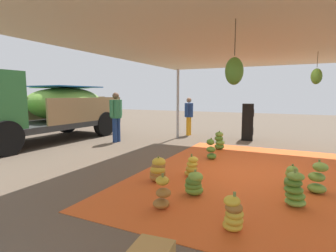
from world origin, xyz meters
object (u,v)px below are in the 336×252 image
object	(u,v)px
banana_bunch_6	(318,179)
cargo_truck_far	(35,103)
banana_bunch_9	(211,150)
worker_0	(116,113)
banana_bunch_3	(158,170)
banana_bunch_2	(295,190)
banana_bunch_4	(219,141)
banana_bunch_5	(292,178)
worker_1	(189,113)
banana_bunch_1	(194,184)
banana_bunch_0	(192,167)
cargo_truck_main	(39,107)
banana_bunch_7	(162,194)
speaker_stack	(248,122)
banana_bunch_8	(233,215)

from	to	relation	value
banana_bunch_6	cargo_truck_far	world-z (taller)	cargo_truck_far
banana_bunch_9	worker_0	xyz separation A→B (m)	(1.07, 3.87, 0.79)
cargo_truck_far	banana_bunch_3	bearing A→B (deg)	-116.04
banana_bunch_2	banana_bunch_4	size ratio (longest dim) A/B	0.99
banana_bunch_5	worker_1	size ratio (longest dim) A/B	0.29
banana_bunch_1	banana_bunch_5	distance (m)	1.83
banana_bunch_0	cargo_truck_main	distance (m)	6.63
banana_bunch_6	cargo_truck_main	bearing A→B (deg)	81.08
banana_bunch_7	banana_bunch_6	bearing A→B (deg)	-50.90
speaker_stack	worker_1	bearing A→B (deg)	87.03
banana_bunch_1	cargo_truck_far	world-z (taller)	cargo_truck_far
worker_0	banana_bunch_9	bearing A→B (deg)	-105.44
banana_bunch_0	banana_bunch_8	distance (m)	2.28
banana_bunch_0	speaker_stack	xyz separation A→B (m)	(5.19, -0.28, 0.48)
banana_bunch_6	banana_bunch_9	bearing A→B (deg)	57.11
cargo_truck_main	worker_1	size ratio (longest dim) A/B	3.86
banana_bunch_1	banana_bunch_2	bearing A→B (deg)	-80.87
worker_1	speaker_stack	distance (m)	2.45
banana_bunch_7	speaker_stack	size ratio (longest dim) A/B	0.39
banana_bunch_5	cargo_truck_main	xyz separation A→B (m)	(1.34, 8.29, 1.04)
cargo_truck_far	speaker_stack	size ratio (longest dim) A/B	5.17
cargo_truck_far	banana_bunch_5	bearing A→B (deg)	-108.46
banana_bunch_3	speaker_stack	bearing A→B (deg)	-7.52
banana_bunch_4	banana_bunch_3	bearing A→B (deg)	175.53
banana_bunch_0	banana_bunch_8	xyz separation A→B (m)	(-1.89, -1.27, 0.02)
worker_1	speaker_stack	xyz separation A→B (m)	(-0.13, -2.44, -0.24)
banana_bunch_2	cargo_truck_main	size ratio (longest dim) A/B	0.09
banana_bunch_4	worker_1	size ratio (longest dim) A/B	0.37
banana_bunch_9	banana_bunch_0	bearing A→B (deg)	-177.67
cargo_truck_far	worker_1	world-z (taller)	cargo_truck_far
banana_bunch_5	speaker_stack	distance (m)	5.37
banana_bunch_5	cargo_truck_main	bearing A→B (deg)	80.80
worker_0	cargo_truck_far	bearing A→B (deg)	77.01
banana_bunch_5	cargo_truck_far	distance (m)	12.67
banana_bunch_0	banana_bunch_8	size ratio (longest dim) A/B	0.92
banana_bunch_1	banana_bunch_7	size ratio (longest dim) A/B	0.81
cargo_truck_main	banana_bunch_4	bearing A→B (deg)	-76.11
cargo_truck_far	speaker_stack	xyz separation A→B (m)	(1.10, -10.35, -0.59)
banana_bunch_4	banana_bunch_6	distance (m)	3.83
banana_bunch_9	worker_0	world-z (taller)	worker_0
banana_bunch_0	banana_bunch_5	world-z (taller)	banana_bunch_0
banana_bunch_6	worker_1	xyz separation A→B (m)	(5.24, 4.46, 0.67)
banana_bunch_7	banana_bunch_9	xyz separation A→B (m)	(3.28, 0.23, 0.02)
speaker_stack	banana_bunch_3	bearing A→B (deg)	172.48
cargo_truck_main	banana_bunch_2	bearing A→B (deg)	-104.47
cargo_truck_main	cargo_truck_far	bearing A→B (deg)	54.27
banana_bunch_3	cargo_truck_main	distance (m)	6.32
banana_bunch_7	cargo_truck_main	xyz separation A→B (m)	(3.11, 6.54, 1.02)
banana_bunch_0	banana_bunch_3	bearing A→B (deg)	140.75
cargo_truck_main	banana_bunch_5	bearing A→B (deg)	-99.20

